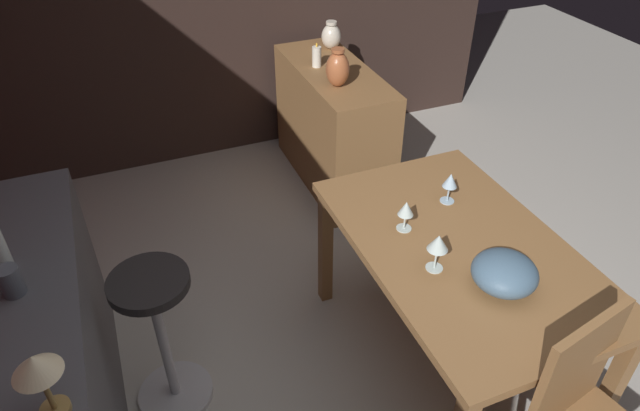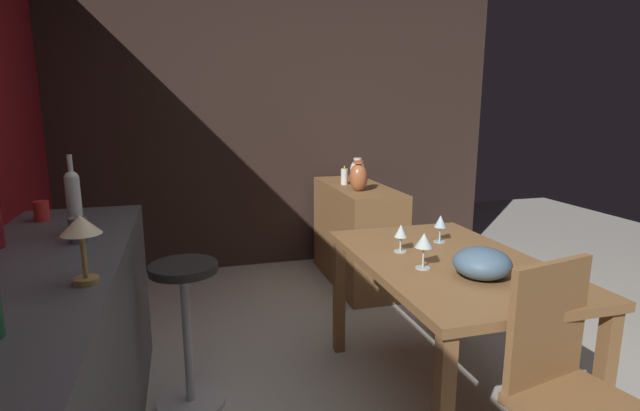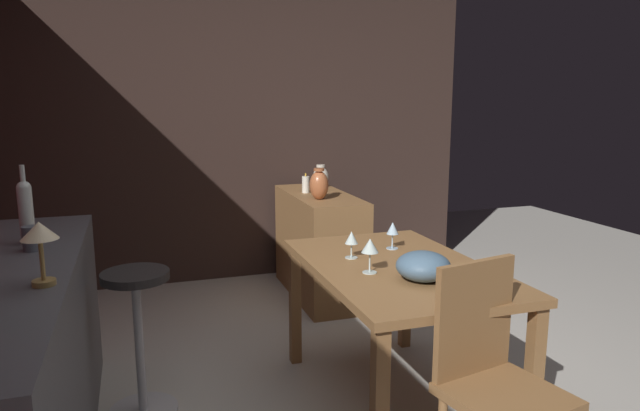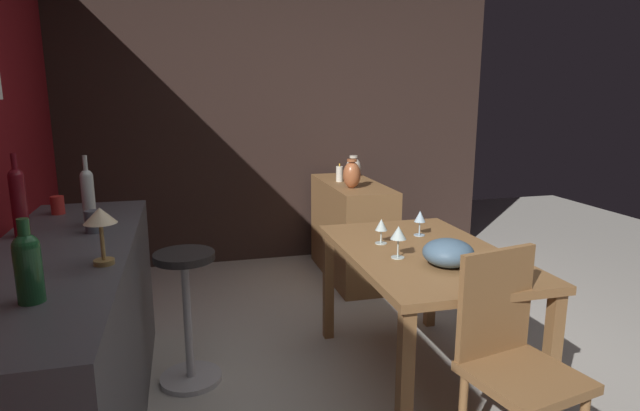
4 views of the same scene
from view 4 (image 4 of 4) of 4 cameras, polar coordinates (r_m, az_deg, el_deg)
ground_plane at (r=2.96m, az=8.01°, el=-19.86°), size 9.00×9.00×0.00m
wall_side_right at (r=4.91m, az=-6.47°, el=9.06°), size 0.10×4.40×2.60m
dining_table at (r=2.88m, az=11.14°, el=-6.54°), size 1.31×0.82×0.74m
kitchen_counter at (r=2.66m, az=-25.77°, el=-13.86°), size 2.10×0.60×0.90m
sideboard_cabinet at (r=4.50m, az=3.43°, el=-2.67°), size 1.10×0.44×0.82m
chair_near_window at (r=2.35m, az=20.15°, el=-15.20°), size 0.47×0.47×0.94m
bar_stool at (r=2.97m, az=-14.21°, el=-11.37°), size 0.34×0.34×0.74m
wine_glass_left at (r=2.92m, az=6.68°, el=-2.20°), size 0.07×0.07×0.14m
wine_glass_right at (r=3.12m, az=10.80°, el=-1.29°), size 0.07×0.07×0.15m
wine_glass_center at (r=2.67m, az=8.52°, el=-3.05°), size 0.08×0.08×0.17m
fruit_bowl at (r=2.61m, az=13.76°, el=-5.01°), size 0.25×0.25×0.13m
wine_bottle_clear at (r=2.88m, az=-23.88°, el=1.04°), size 0.06×0.06×0.36m
wine_bottle_green at (r=1.92m, az=-29.15°, el=-5.60°), size 0.08×0.08×0.28m
wine_bottle_ruby at (r=2.80m, az=-29.92°, el=0.56°), size 0.07×0.07×0.39m
cup_slate at (r=2.76m, az=-23.44°, el=-1.60°), size 0.11×0.07×0.11m
cup_red at (r=3.26m, az=-26.61°, el=0.05°), size 0.11×0.07×0.10m
counter_lamp at (r=2.20m, az=-22.75°, el=-1.61°), size 0.13×0.13×0.23m
pillar_candle_tall at (r=4.45m, az=2.13°, el=3.45°), size 0.06×0.06×0.16m
vase_copper at (r=4.15m, az=3.47°, el=3.38°), size 0.14×0.14×0.23m
vase_ceramic_ivory at (r=4.75m, az=3.66°, el=4.24°), size 0.13×0.13×0.19m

